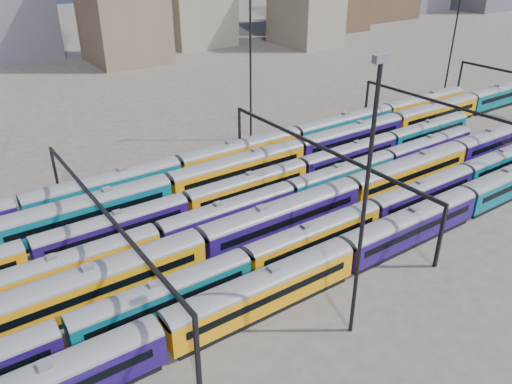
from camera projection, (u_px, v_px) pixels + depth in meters
ground at (259, 218)px, 65.47m from camera, size 500.00×500.00×0.00m
rake_0 at (410, 223)px, 59.00m from camera, size 149.37×3.12×5.26m
rake_1 at (315, 234)px, 57.43m from camera, size 94.43×2.77×4.65m
rake_2 at (351, 190)px, 66.25m from camera, size 136.38×3.32×5.61m
rake_3 at (158, 235)px, 57.10m from camera, size 114.55×2.80×4.69m
rake_4 at (113, 226)px, 59.02m from camera, size 133.97×2.80×4.70m
rake_5 at (238, 166)px, 73.09m from camera, size 157.64×3.29×5.56m
rake_6 at (178, 167)px, 73.08m from camera, size 132.18×3.22×5.44m
gantry_1 at (104, 217)px, 52.22m from camera, size 0.35×40.35×8.03m
gantry_2 at (320, 154)px, 67.44m from camera, size 0.35×40.35×8.03m
gantry_3 at (456, 113)px, 82.65m from camera, size 0.35×40.35×8.03m
mast_2 at (365, 199)px, 40.48m from camera, size 1.40×0.50×25.60m
mast_3 at (250, 62)px, 84.21m from camera, size 1.40×0.50×25.60m
mast_5 at (454, 36)px, 106.65m from camera, size 1.40×0.50×25.60m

